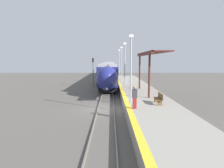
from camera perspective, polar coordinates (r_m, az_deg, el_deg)
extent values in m
plane|color=#56514C|center=(20.10, -1.57, -6.63)|extent=(120.00, 120.00, 0.00)
cube|color=slate|center=(20.12, -3.64, -6.42)|extent=(0.08, 90.00, 0.15)
cube|color=slate|center=(20.08, 0.49, -6.42)|extent=(0.08, 90.00, 0.15)
cube|color=black|center=(38.27, -0.98, 0.38)|extent=(2.45, 19.22, 0.76)
cube|color=navy|center=(38.20, -0.98, 1.64)|extent=(2.79, 20.89, 0.93)
cube|color=yellow|center=(38.15, -0.98, 2.57)|extent=(2.80, 20.89, 0.32)
cube|color=navy|center=(38.11, -0.98, 3.86)|extent=(2.79, 20.89, 1.40)
cube|color=black|center=(38.11, -0.98, 3.76)|extent=(2.81, 19.22, 0.77)
cube|color=#9E9EA3|center=(38.08, -0.99, 5.14)|extent=(2.51, 20.89, 0.30)
cylinder|color=black|center=(30.78, -2.48, -1.30)|extent=(0.12, 0.92, 0.92)
cylinder|color=black|center=(30.76, 0.20, -1.30)|extent=(0.12, 0.92, 0.92)
cylinder|color=black|center=(32.96, -2.33, -0.81)|extent=(0.12, 0.92, 0.92)
cylinder|color=black|center=(32.94, 0.17, -0.81)|extent=(0.12, 0.92, 0.92)
cylinder|color=black|center=(43.65, -1.84, 0.90)|extent=(0.12, 0.92, 0.92)
cylinder|color=black|center=(43.64, 0.05, 0.90)|extent=(0.12, 0.92, 0.92)
cylinder|color=black|center=(45.84, -1.77, 1.15)|extent=(0.12, 0.92, 0.92)
cylinder|color=black|center=(45.83, 0.03, 1.15)|extent=(0.12, 0.92, 0.92)
ellipsoid|color=navy|center=(26.41, -1.27, 1.49)|extent=(2.68, 3.94, 2.92)
ellipsoid|color=black|center=(25.88, -1.29, 2.46)|extent=(1.95, 2.30, 1.48)
sphere|color=#F9F4CC|center=(25.05, -1.32, -1.23)|extent=(0.24, 0.24, 0.24)
cube|color=black|center=(59.89, -0.74, 2.46)|extent=(2.45, 19.22, 0.76)
cube|color=navy|center=(59.84, -0.74, 3.27)|extent=(2.79, 20.89, 0.93)
cube|color=yellow|center=(59.82, -0.74, 3.87)|extent=(2.80, 20.89, 0.32)
cube|color=navy|center=(59.79, -0.75, 4.69)|extent=(2.79, 20.89, 1.40)
cube|color=black|center=(59.79, -0.75, 4.62)|extent=(2.81, 19.22, 0.77)
cube|color=#9E9EA3|center=(59.77, -0.75, 5.51)|extent=(2.51, 20.89, 0.30)
cylinder|color=black|center=(52.36, -1.59, 1.78)|extent=(0.12, 0.92, 0.92)
cylinder|color=black|center=(52.34, -0.01, 1.78)|extent=(0.12, 0.92, 0.92)
cylinder|color=black|center=(54.55, -1.54, 1.95)|extent=(0.12, 0.92, 0.92)
cylinder|color=black|center=(54.54, -0.03, 1.95)|extent=(0.12, 0.92, 0.92)
cylinder|color=black|center=(65.28, -1.34, 2.64)|extent=(0.12, 0.92, 0.92)
cylinder|color=black|center=(65.27, -0.08, 2.64)|extent=(0.12, 0.92, 0.92)
cylinder|color=black|center=(67.47, -1.31, 2.76)|extent=(0.12, 0.92, 0.92)
cylinder|color=black|center=(67.46, -0.08, 2.76)|extent=(0.12, 0.92, 0.92)
cube|color=black|center=(81.55, -0.63, 3.44)|extent=(2.45, 19.22, 0.76)
cube|color=navy|center=(81.51, -0.63, 4.04)|extent=(2.79, 20.89, 0.93)
cube|color=yellow|center=(81.49, -0.63, 4.47)|extent=(2.80, 20.89, 0.32)
cube|color=navy|center=(81.47, -0.63, 5.08)|extent=(2.79, 20.89, 1.40)
cube|color=black|center=(81.48, -0.63, 5.03)|extent=(2.81, 19.22, 0.77)
cube|color=#9E9EA3|center=(81.46, -0.63, 5.68)|extent=(2.51, 20.89, 0.30)
cylinder|color=black|center=(74.00, -1.22, 3.06)|extent=(0.12, 0.92, 0.92)
cylinder|color=black|center=(73.99, -0.10, 3.06)|extent=(0.12, 0.92, 0.92)
cylinder|color=black|center=(76.20, -1.20, 3.14)|extent=(0.12, 0.92, 0.92)
cylinder|color=black|center=(76.19, -0.11, 3.15)|extent=(0.12, 0.92, 0.92)
cylinder|color=black|center=(86.93, -1.09, 3.52)|extent=(0.12, 0.92, 0.92)
cylinder|color=black|center=(86.93, -0.14, 3.52)|extent=(0.12, 0.92, 0.92)
cylinder|color=black|center=(89.13, -1.07, 3.58)|extent=(0.12, 0.92, 0.92)
cylinder|color=black|center=(89.12, -0.14, 3.58)|extent=(0.12, 0.92, 0.92)
cube|color=gray|center=(20.29, 9.31, -5.29)|extent=(4.45, 64.00, 0.90)
cube|color=yellow|center=(19.96, 3.58, -4.07)|extent=(0.40, 64.00, 0.01)
cube|color=brown|center=(17.70, 12.37, -4.85)|extent=(0.36, 0.06, 0.42)
cube|color=brown|center=(18.95, 11.50, -4.10)|extent=(0.36, 0.06, 0.42)
cube|color=brown|center=(18.29, 11.94, -3.77)|extent=(0.44, 1.74, 0.03)
cube|color=brown|center=(18.29, 12.57, -3.04)|extent=(0.04, 1.74, 0.44)
cube|color=maroon|center=(16.25, 5.91, -5.02)|extent=(0.28, 0.20, 0.81)
cube|color=#333338|center=(16.13, 5.94, -2.49)|extent=(0.36, 0.22, 0.64)
sphere|color=#936B4C|center=(16.07, 5.96, -0.98)|extent=(0.22, 0.22, 0.22)
cylinder|color=#59595E|center=(37.40, -4.96, 2.50)|extent=(0.14, 0.14, 4.16)
cube|color=black|center=(37.33, -5.00, 6.22)|extent=(0.28, 0.20, 0.70)
sphere|color=black|center=(37.22, -5.01, 6.49)|extent=(0.14, 0.14, 0.14)
sphere|color=red|center=(37.22, -5.01, 5.96)|extent=(0.14, 0.14, 0.14)
cylinder|color=#9E9EA3|center=(18.30, 4.96, 3.53)|extent=(0.12, 0.12, 5.43)
cube|color=silver|center=(18.39, 5.04, 12.39)|extent=(0.36, 0.20, 0.24)
cylinder|color=#9E9EA3|center=(26.30, 3.35, 4.33)|extent=(0.12, 0.12, 5.43)
cube|color=silver|center=(26.36, 3.39, 10.50)|extent=(0.36, 0.20, 0.24)
cylinder|color=#9E9EA3|center=(34.31, 2.49, 4.76)|extent=(0.12, 0.12, 5.43)
cube|color=silver|center=(34.36, 2.51, 9.49)|extent=(0.36, 0.20, 0.24)
cylinder|color=#9E9EA3|center=(42.34, 1.96, 5.02)|extent=(0.12, 0.12, 5.43)
cube|color=silver|center=(42.38, 1.97, 8.86)|extent=(0.36, 0.20, 0.24)
cylinder|color=#511E19|center=(20.93, 9.71, 2.06)|extent=(0.20, 0.20, 4.17)
cylinder|color=#511E19|center=(27.78, 7.23, 3.09)|extent=(0.20, 0.20, 4.17)
cube|color=#511E19|center=(24.31, 8.37, 7.79)|extent=(0.24, 9.94, 0.36)
cube|color=#511E19|center=(24.47, 10.48, 8.03)|extent=(2.00, 9.94, 0.10)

